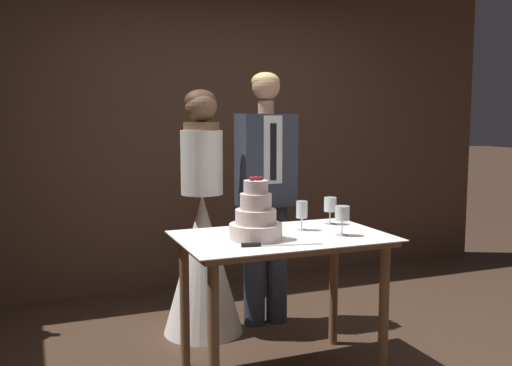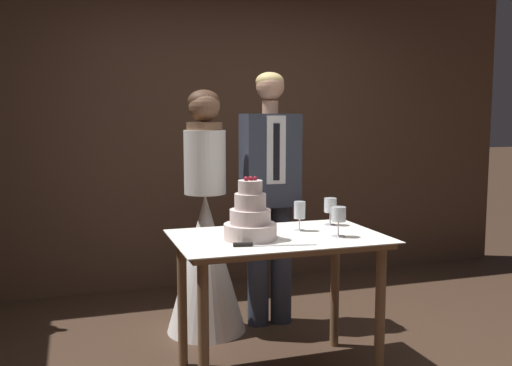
# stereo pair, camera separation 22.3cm
# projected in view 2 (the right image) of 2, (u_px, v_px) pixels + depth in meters

# --- Properties ---
(wall_back) EXTENTS (5.59, 0.12, 2.70)m
(wall_back) POSITION_uv_depth(u_px,v_px,m) (224.00, 130.00, 5.01)
(wall_back) COLOR #513828
(wall_back) RESTS_ON ground_plane
(cake_table) EXTENTS (1.16, 0.74, 0.81)m
(cake_table) POSITION_uv_depth(u_px,v_px,m) (278.00, 256.00, 3.18)
(cake_table) COLOR brown
(cake_table) RESTS_ON ground_plane
(tiered_cake) EXTENTS (0.29, 0.29, 0.34)m
(tiered_cake) POSITION_uv_depth(u_px,v_px,m) (250.00, 219.00, 3.07)
(tiered_cake) COLOR beige
(tiered_cake) RESTS_ON cake_table
(cake_knife) EXTENTS (0.43, 0.11, 0.02)m
(cake_knife) POSITION_uv_depth(u_px,v_px,m) (259.00, 245.00, 2.91)
(cake_knife) COLOR silver
(cake_knife) RESTS_ON cake_table
(wine_glass_near) EXTENTS (0.08, 0.08, 0.17)m
(wine_glass_near) POSITION_uv_depth(u_px,v_px,m) (339.00, 216.00, 3.13)
(wine_glass_near) COLOR silver
(wine_glass_near) RESTS_ON cake_table
(wine_glass_middle) EXTENTS (0.08, 0.08, 0.17)m
(wine_glass_middle) POSITION_uv_depth(u_px,v_px,m) (330.00, 207.00, 3.47)
(wine_glass_middle) COLOR silver
(wine_glass_middle) RESTS_ON cake_table
(wine_glass_far) EXTENTS (0.07, 0.07, 0.17)m
(wine_glass_far) POSITION_uv_depth(u_px,v_px,m) (300.00, 211.00, 3.30)
(wine_glass_far) COLOR silver
(wine_glass_far) RESTS_ON cake_table
(bride) EXTENTS (0.54, 0.54, 1.65)m
(bride) POSITION_uv_depth(u_px,v_px,m) (206.00, 244.00, 3.87)
(bride) COLOR white
(bride) RESTS_ON ground_plane
(groom) EXTENTS (0.38, 0.25, 1.77)m
(groom) POSITION_uv_depth(u_px,v_px,m) (270.00, 188.00, 3.97)
(groom) COLOR #333847
(groom) RESTS_ON ground_plane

